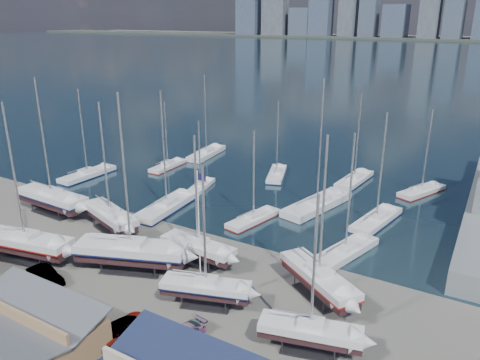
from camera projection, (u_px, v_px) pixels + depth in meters
The scene contains 27 objects.
ground at pixel (154, 267), 51.04m from camera, with size 1400.00×1400.00×0.00m, color #605E59.
water at pixel (471, 59), 302.35m from camera, with size 1400.00×600.00×0.40m, color #1A2F3C.
shed_grey at pixel (20, 331), 37.36m from camera, with size 12.60×8.40×4.17m.
sailboat_cradle_0 at pixel (52, 198), 64.49m from camera, with size 11.78×3.63×18.66m.
sailboat_cradle_1 at pixel (26, 242), 51.95m from camera, with size 11.52×5.27×17.84m.
sailboat_cradle_2 at pixel (110, 215), 59.14m from camera, with size 10.51×5.91×16.51m.
sailboat_cradle_3 at pixel (131, 251), 49.85m from camera, with size 12.41×7.48×19.15m.
sailboat_cradle_4 at pixel (198, 247), 51.26m from camera, with size 9.00×3.00×14.59m.
sailboat_cradle_5 at pixel (206, 287), 43.68m from camera, with size 8.84×4.94×13.94m.
sailboat_cradle_6 at pixel (319, 278), 45.04m from camera, with size 9.95×7.92×16.25m.
sailboat_cradle_7 at pixel (310, 331), 37.62m from camera, with size 8.65×4.32×13.79m.
sailboat_moored_0 at pixel (88, 176), 79.54m from camera, with size 3.20×10.53×15.64m.
sailboat_moored_1 at pixel (168, 166), 84.33m from camera, with size 2.67×8.51×12.60m.
sailboat_moored_2 at pixel (206, 154), 91.67m from camera, with size 4.27×11.18×16.46m.
sailboat_moored_3 at pixel (167, 208), 66.12m from camera, with size 4.30×12.03×17.62m.
sailboat_moored_4 at pixel (200, 187), 74.12m from camera, with size 3.77×7.89×11.49m.
sailboat_moored_5 at pixel (277, 175), 79.76m from camera, with size 5.45×9.41×13.58m.
sailboat_moored_6 at pixel (253, 220), 62.28m from camera, with size 4.17×9.04×13.04m.
sailboat_moored_7 at pixel (317, 206), 66.60m from camera, with size 6.29×13.17×19.18m.
sailboat_moored_8 at pixel (354, 181), 76.97m from camera, with size 3.68×10.39×15.24m.
sailboat_moored_9 at pixel (345, 253), 53.52m from camera, with size 5.25×10.36×15.07m.
sailboat_moored_10 at pixel (376, 221), 61.80m from camera, with size 4.58×10.72×15.52m.
sailboat_moored_11 at pixel (421, 192), 72.10m from camera, with size 6.03×9.46×13.75m.
car_b at pixel (45, 276), 47.90m from camera, with size 1.67×4.79×1.58m, color gray.
car_c at pixel (117, 332), 39.37m from camera, with size 2.60×5.64×1.57m, color gray.
car_d at pixel (182, 337), 38.95m from camera, with size 1.92×4.72×1.37m, color gray.
flagpole at pixel (199, 219), 46.59m from camera, with size 1.05×0.12×11.89m.
Camera 1 is at (31.12, -43.85, 25.91)m, focal length 35.00 mm.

